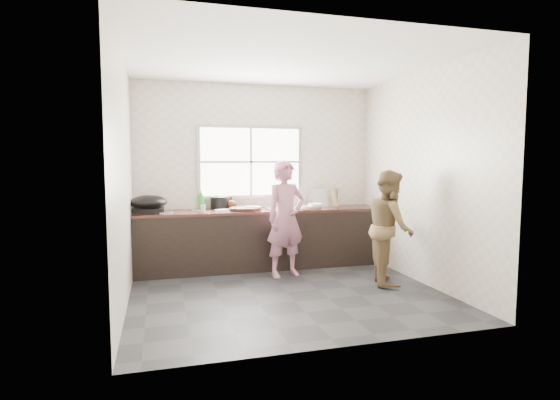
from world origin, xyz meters
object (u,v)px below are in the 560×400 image
object	(u,v)px
bowl_crabs	(315,206)
bottle_brown_tall	(216,202)
bottle_brown_short	(231,203)
black_pot	(219,203)
cutting_board	(246,209)
glass_jar	(203,209)
person_side	(390,227)
plate_food	(222,210)
bowl_held	(306,207)
pot_lid_left	(165,212)
dish_rack	(323,198)
burner	(148,210)
wok	(148,202)
pot_lid_right	(195,209)
bowl_mince	(253,208)
bottle_green	(201,200)
woman	(286,222)

from	to	relation	value
bowl_crabs	bottle_brown_tall	bearing A→B (deg)	168.31
bottle_brown_short	bottle_brown_tall	bearing A→B (deg)	179.27
black_pot	bottle_brown_short	bearing A→B (deg)	-0.93
cutting_board	black_pot	xyz separation A→B (m)	(-0.34, 0.30, 0.07)
glass_jar	bottle_brown_tall	bearing A→B (deg)	57.09
person_side	plate_food	xyz separation A→B (m)	(-1.97, 1.22, 0.14)
bottle_brown_tall	glass_jar	distance (m)	0.42
bottle_brown_tall	bowl_held	bearing A→B (deg)	-19.40
bottle_brown_tall	pot_lid_left	distance (m)	0.78
bowl_crabs	bottle_brown_short	bearing A→B (deg)	166.32
bowl_crabs	cutting_board	bearing A→B (deg)	-179.99
black_pot	dish_rack	distance (m)	1.58
plate_food	burner	distance (m)	1.01
black_pot	plate_food	distance (m)	0.27
bowl_held	bottle_brown_short	bearing A→B (deg)	156.82
black_pot	dish_rack	xyz separation A→B (m)	(1.57, -0.17, 0.06)
bottle_brown_tall	pot_lid_left	world-z (taller)	bottle_brown_tall
bowl_held	bottle_brown_tall	world-z (taller)	bottle_brown_tall
plate_food	wok	world-z (taller)	wok
person_side	pot_lid_right	size ratio (longest dim) A/B	6.61
bowl_crabs	plate_food	xyz separation A→B (m)	(-1.39, 0.04, -0.02)
black_pot	pot_lid_right	distance (m)	0.36
bowl_mince	bottle_brown_short	bearing A→B (deg)	130.02
person_side	pot_lid_left	xyz separation A→B (m)	(-2.76, 1.22, 0.14)
bowl_mince	dish_rack	world-z (taller)	dish_rack
bottle_green	pot_lid_right	world-z (taller)	bottle_green
cutting_board	glass_jar	bearing A→B (deg)	-175.53
bowl_mince	plate_food	xyz separation A→B (m)	(-0.43, 0.06, -0.02)
bottle_brown_tall	bottle_brown_short	size ratio (longest dim) A/B	1.20
bowl_mince	bowl_crabs	world-z (taller)	same
bowl_mince	glass_jar	distance (m)	0.71
bottle_green	bottle_brown_short	xyz separation A→B (m)	(0.44, -0.00, -0.06)
bowl_held	bottle_green	xyz separation A→B (m)	(-1.46, 0.44, 0.11)
woman	pot_lid_left	size ratio (longest dim) A/B	5.56
woman	pot_lid_right	world-z (taller)	woman
person_side	cutting_board	world-z (taller)	person_side
bottle_brown_short	pot_lid_right	size ratio (longest dim) A/B	0.76
cutting_board	bowl_crabs	bearing A→B (deg)	0.01
bottle_brown_short	person_side	bearing A→B (deg)	-39.43
burner	pot_lid_left	distance (m)	0.24
woman	plate_food	distance (m)	0.96
person_side	bottle_brown_tall	world-z (taller)	person_side
person_side	wok	world-z (taller)	person_side
bowl_held	bottle_green	world-z (taller)	bottle_green
bottle_brown_short	glass_jar	size ratio (longest dim) A/B	1.72
person_side	dish_rack	distance (m)	1.40
bottle_green	glass_jar	bearing A→B (deg)	-92.10
bowl_crabs	dish_rack	world-z (taller)	dish_rack
person_side	pot_lid_left	world-z (taller)	person_side
bottle_green	dish_rack	size ratio (longest dim) A/B	0.74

